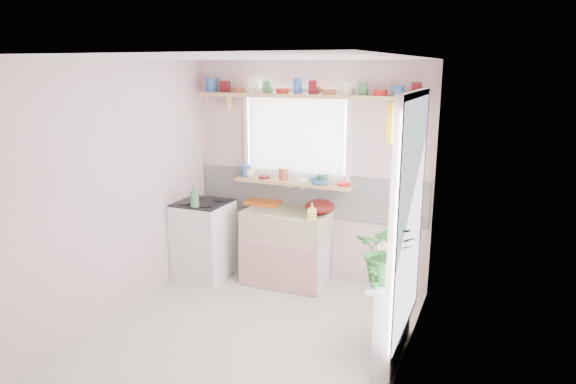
% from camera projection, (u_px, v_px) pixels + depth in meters
% --- Properties ---
extents(room, '(3.20, 3.20, 3.20)m').
position_uv_depth(room, '(346.00, 180.00, 4.94)').
color(room, silver).
rests_on(room, ground).
extents(sink_unit, '(0.95, 0.65, 1.11)m').
position_uv_depth(sink_unit, '(287.00, 246.00, 5.86)').
color(sink_unit, white).
rests_on(sink_unit, ground).
extents(cooker, '(0.58, 0.58, 0.93)m').
position_uv_depth(cooker, '(204.00, 240.00, 5.99)').
color(cooker, white).
rests_on(cooker, ground).
extents(radiator_ledge, '(0.22, 0.95, 0.78)m').
position_uv_depth(radiator_ledge, '(393.00, 313.00, 4.34)').
color(radiator_ledge, white).
rests_on(radiator_ledge, ground).
extents(windowsill, '(1.40, 0.22, 0.04)m').
position_uv_depth(windowsill, '(293.00, 183.00, 5.86)').
color(windowsill, tan).
rests_on(windowsill, room).
extents(pine_shelf, '(2.52, 0.24, 0.04)m').
position_uv_depth(pine_shelf, '(306.00, 96.00, 5.56)').
color(pine_shelf, tan).
rests_on(pine_shelf, room).
extents(shelf_crockery, '(2.47, 0.11, 0.12)m').
position_uv_depth(shelf_crockery, '(306.00, 89.00, 5.54)').
color(shelf_crockery, '#3359A5').
rests_on(shelf_crockery, pine_shelf).
extents(sill_crockery, '(1.35, 0.11, 0.12)m').
position_uv_depth(sill_crockery, '(289.00, 176.00, 5.86)').
color(sill_crockery, '#3359A5').
rests_on(sill_crockery, windowsill).
extents(dish_tray, '(0.41, 0.31, 0.04)m').
position_uv_depth(dish_tray, '(264.00, 202.00, 6.08)').
color(dish_tray, '#CC5712').
rests_on(dish_tray, sink_unit).
extents(colander, '(0.43, 0.43, 0.15)m').
position_uv_depth(colander, '(320.00, 207.00, 5.66)').
color(colander, '#4F0E0D').
rests_on(colander, sink_unit).
extents(jade_plant, '(0.48, 0.43, 0.51)m').
position_uv_depth(jade_plant, '(387.00, 252.00, 3.99)').
color(jade_plant, '#29672A').
rests_on(jade_plant, radiator_ledge).
extents(fruit_bowl, '(0.31, 0.31, 0.07)m').
position_uv_depth(fruit_bowl, '(395.00, 251.00, 4.63)').
color(fruit_bowl, silver).
rests_on(fruit_bowl, radiator_ledge).
extents(herb_pot, '(0.11, 0.08, 0.20)m').
position_uv_depth(herb_pot, '(374.00, 277.00, 3.91)').
color(herb_pot, '#2D712D').
rests_on(herb_pot, radiator_ledge).
extents(soap_bottle_sink, '(0.09, 0.09, 0.18)m').
position_uv_depth(soap_bottle_sink, '(312.00, 211.00, 5.42)').
color(soap_bottle_sink, '#F0ED6A').
rests_on(soap_bottle_sink, sink_unit).
extents(sill_cup, '(0.15, 0.15, 0.09)m').
position_uv_depth(sill_cup, '(249.00, 173.00, 6.06)').
color(sill_cup, white).
rests_on(sill_cup, windowsill).
extents(sill_bowl, '(0.27, 0.27, 0.06)m').
position_uv_depth(sill_bowl, '(320.00, 182.00, 5.66)').
color(sill_bowl, '#3165A2').
rests_on(sill_bowl, windowsill).
extents(shelf_vase, '(0.20, 0.20, 0.16)m').
position_uv_depth(shelf_vase, '(315.00, 87.00, 5.55)').
color(shelf_vase, '#97572E').
rests_on(shelf_vase, pine_shelf).
extents(cooker_bottle, '(0.12, 0.12, 0.25)m').
position_uv_depth(cooker_bottle, '(194.00, 196.00, 5.64)').
color(cooker_bottle, '#3F7F4A').
rests_on(cooker_bottle, cooker).
extents(fruit, '(0.20, 0.14, 0.10)m').
position_uv_depth(fruit, '(396.00, 244.00, 4.62)').
color(fruit, orange).
rests_on(fruit, fruit_bowl).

